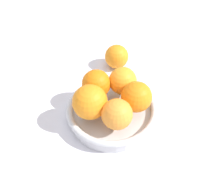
% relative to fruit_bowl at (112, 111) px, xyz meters
% --- Properties ---
extents(ground_plane, '(4.00, 4.00, 0.00)m').
position_rel_fruit_bowl_xyz_m(ground_plane, '(0.00, 0.00, -0.02)').
color(ground_plane, silver).
extents(fruit_bowl, '(0.23, 0.23, 0.04)m').
position_rel_fruit_bowl_xyz_m(fruit_bowl, '(0.00, 0.00, 0.00)').
color(fruit_bowl, silver).
rests_on(fruit_bowl, ground_plane).
extents(orange_pile, '(0.19, 0.18, 0.08)m').
position_rel_fruit_bowl_xyz_m(orange_pile, '(0.00, 0.00, 0.06)').
color(orange_pile, orange).
rests_on(orange_pile, fruit_bowl).
extents(stray_orange, '(0.08, 0.08, 0.08)m').
position_rel_fruit_bowl_xyz_m(stray_orange, '(-0.07, -0.20, 0.02)').
color(stray_orange, orange).
rests_on(stray_orange, ground_plane).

